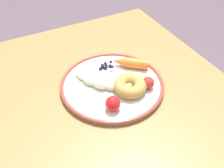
# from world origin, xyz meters

# --- Properties ---
(dining_table) EXTENTS (0.93, 0.82, 0.75)m
(dining_table) POSITION_xyz_m (0.00, 0.00, 0.64)
(dining_table) COLOR olive
(dining_table) RESTS_ON ground_plane
(plate) EXTENTS (0.33, 0.33, 0.02)m
(plate) POSITION_xyz_m (-0.04, 0.05, 0.76)
(plate) COLOR silver
(plate) RESTS_ON dining_table
(banana) EXTENTS (0.15, 0.15, 0.03)m
(banana) POSITION_xyz_m (-0.04, 0.01, 0.77)
(banana) COLOR beige
(banana) RESTS_ON plate
(carrot_orange) EXTENTS (0.10, 0.12, 0.03)m
(carrot_orange) POSITION_xyz_m (-0.09, 0.14, 0.78)
(carrot_orange) COLOR orange
(carrot_orange) RESTS_ON plate
(donut) EXTENTS (0.14, 0.14, 0.04)m
(donut) POSITION_xyz_m (0.01, 0.08, 0.78)
(donut) COLOR #A88A43
(donut) RESTS_ON plate
(blueberry_pile) EXTENTS (0.05, 0.05, 0.02)m
(blueberry_pile) POSITION_xyz_m (-0.12, 0.07, 0.77)
(blueberry_pile) COLOR #191638
(blueberry_pile) RESTS_ON plate
(tomato_near) EXTENTS (0.04, 0.04, 0.04)m
(tomato_near) POSITION_xyz_m (0.03, 0.14, 0.78)
(tomato_near) COLOR red
(tomato_near) RESTS_ON plate
(tomato_mid) EXTENTS (0.04, 0.04, 0.04)m
(tomato_mid) POSITION_xyz_m (0.06, 0.00, 0.78)
(tomato_mid) COLOR red
(tomato_mid) RESTS_ON plate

